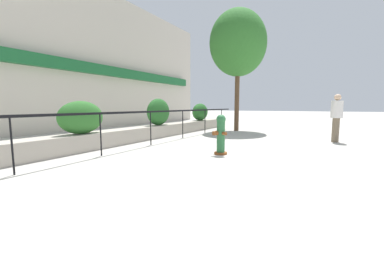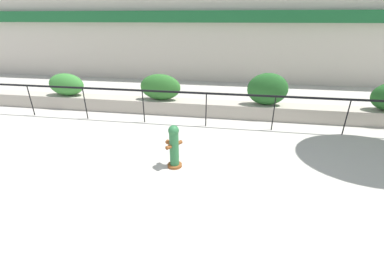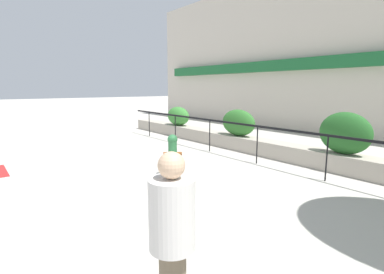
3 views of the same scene
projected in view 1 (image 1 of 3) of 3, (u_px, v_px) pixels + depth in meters
The scene contains 10 objects.
ground_plane at pixel (310, 159), 6.37m from camera, with size 120.00×120.00×0.00m, color #B2ADA3.
building_facade at pixel (22, 46), 11.49m from camera, with size 30.00×1.36×8.00m.
planter_wall_low at pixel (126, 136), 9.15m from camera, with size 18.00×0.70×0.50m, color #ADA393.
fence_railing_segment at pixel (150, 115), 8.54m from camera, with size 15.00×0.05×1.15m.
hedge_bush_1 at pixel (81, 117), 7.45m from camera, with size 1.52×0.60×0.96m, color #2D6B28.
hedge_bush_2 at pixel (158, 112), 10.81m from camera, with size 1.39×0.61×1.12m, color #235B23.
hedge_bush_3 at pixel (200, 112), 14.30m from camera, with size 1.33×0.70×0.94m, color #235B23.
fire_hydrant at pixel (221, 134), 6.94m from camera, with size 0.49×0.49×1.08m.
street_tree at pixel (238, 43), 13.16m from camera, with size 3.20×2.88×6.19m.
pedestrian at pixel (337, 115), 9.24m from camera, with size 0.56×0.56×1.73m.
Camera 1 is at (-6.91, -0.36, 1.32)m, focal length 24.00 mm.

